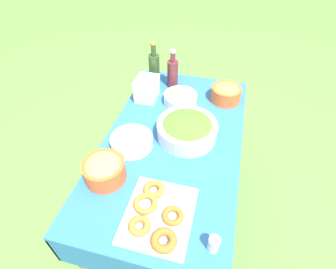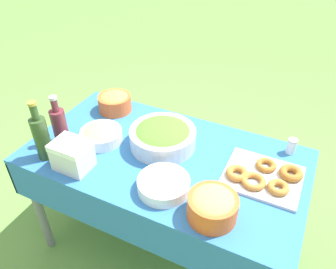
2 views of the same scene
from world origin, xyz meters
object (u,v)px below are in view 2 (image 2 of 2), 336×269
Objects in this scene: salad_bowl at (163,136)px; donut_platter at (264,176)px; wine_bottle at (59,125)px; cooler_box at (72,155)px; plate_stack at (164,185)px; olive_oil_bottle at (41,136)px; olive_bowl at (115,101)px; fruit_bowl at (213,205)px; pasta_bowl at (101,134)px.

donut_platter is (-0.55, 0.02, -0.04)m from salad_bowl.
salad_bowl is 0.56m from wine_bottle.
plate_stack is at bearing -173.00° from cooler_box.
olive_bowl is at bearing -97.72° from olive_oil_bottle.
donut_platter is 0.48m from plate_stack.
fruit_bowl is 0.72m from cooler_box.
salad_bowl is 1.67× the size of fruit_bowl.
donut_platter is 2.08× the size of cooler_box.
cooler_box is at bearing 20.46° from donut_platter.
cooler_box reaches higher than salad_bowl.
fruit_bowl is at bearing 64.91° from donut_platter.
olive_oil_bottle is at bearing 0.40° from fruit_bowl.
cooler_box is (-0.00, 0.24, 0.03)m from pasta_bowl.
donut_platter is 1.11m from olive_oil_bottle.
plate_stack is 1.19× the size of olive_bowl.
wine_bottle is at bearing 10.04° from donut_platter.
olive_bowl is at bearing -101.32° from wine_bottle.
plate_stack is at bearing -175.03° from olive_oil_bottle.
donut_platter is at bearing -159.54° from cooler_box.
wine_bottle reaches higher than fruit_bowl.
cooler_box is at bearing 47.65° from salad_bowl.
plate_stack is at bearing 117.42° from salad_bowl.
wine_bottle is (1.06, 0.19, 0.09)m from donut_platter.
olive_bowl is at bearing -23.55° from salad_bowl.
fruit_bowl is (0.15, 0.32, 0.05)m from donut_platter.
donut_platter is 1.51× the size of plate_stack.
plate_stack is (-0.47, 0.18, -0.01)m from pasta_bowl.
fruit_bowl is (-0.91, -0.01, -0.06)m from olive_oil_bottle.
fruit_bowl is (-0.92, 0.13, -0.04)m from wine_bottle.
olive_bowl is (0.98, -0.21, 0.04)m from donut_platter.
fruit_bowl reaches higher than plate_stack.
cooler_box is (0.32, 0.35, 0.01)m from salad_bowl.
salad_bowl is 0.33m from plate_stack.
olive_oil_bottle is (1.06, 0.32, 0.11)m from donut_platter.
olive_oil_bottle is at bearing 4.97° from plate_stack.
olive_oil_bottle reaches higher than cooler_box.
olive_oil_bottle reaches higher than plate_stack.
fruit_bowl is at bearing 171.90° from wine_bottle.
pasta_bowl is at bearing -127.07° from olive_oil_bottle.
fruit_bowl is at bearing 147.56° from olive_bowl.
fruit_bowl is at bearing -179.60° from olive_oil_bottle.
salad_bowl is 2.01× the size of cooler_box.
pasta_bowl is at bearing -17.71° from fruit_bowl.
olive_bowl is (0.83, -0.53, -0.00)m from fruit_bowl.
fruit_bowl is at bearing 168.70° from plate_stack.
donut_platter is 0.35m from fruit_bowl.
pasta_bowl is 0.69× the size of olive_oil_bottle.
olive_oil_bottle is (0.50, 0.35, 0.07)m from salad_bowl.
wine_bottle is at bearing -8.10° from fruit_bowl.
fruit_bowl is (-0.25, 0.05, 0.04)m from plate_stack.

